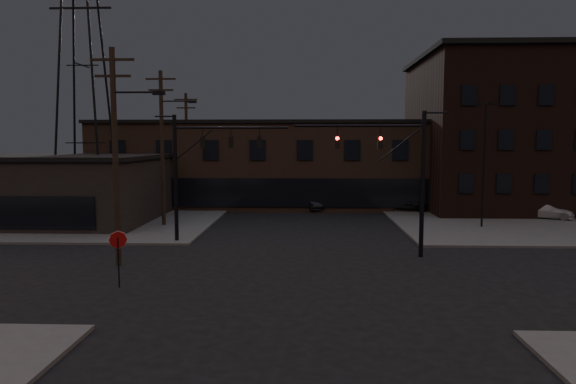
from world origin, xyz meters
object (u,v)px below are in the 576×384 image
at_px(parked_car_lot_a, 404,203).
at_px(parked_car_lot_b, 546,211).
at_px(traffic_signal_near, 402,168).
at_px(car_crossing, 310,200).
at_px(stop_sign, 118,246).
at_px(traffic_signal_far, 196,163).

height_order(parked_car_lot_a, parked_car_lot_b, parked_car_lot_a).
height_order(traffic_signal_near, parked_car_lot_a, traffic_signal_near).
height_order(traffic_signal_near, car_crossing, traffic_signal_near).
relative_size(parked_car_lot_a, parked_car_lot_b, 0.98).
xyz_separation_m(traffic_signal_near, parked_car_lot_b, (14.27, 13.95, -4.18)).
xyz_separation_m(traffic_signal_near, stop_sign, (-13.36, -6.49, -3.09)).
bearing_deg(parked_car_lot_a, parked_car_lot_b, -101.22).
distance_m(parked_car_lot_b, car_crossing, 20.00).
distance_m(stop_sign, parked_car_lot_b, 34.39).
distance_m(stop_sign, car_crossing, 27.58).
height_order(stop_sign, parked_car_lot_a, stop_sign).
distance_m(parked_car_lot_a, parked_car_lot_b, 11.41).
distance_m(traffic_signal_near, parked_car_lot_a, 18.91).
relative_size(traffic_signal_far, parked_car_lot_b, 1.93).
distance_m(traffic_signal_near, stop_sign, 15.17).
xyz_separation_m(stop_sign, car_crossing, (8.49, 26.22, -0.98)).
height_order(stop_sign, car_crossing, stop_sign).
bearing_deg(traffic_signal_near, parked_car_lot_b, 44.35).
xyz_separation_m(traffic_signal_far, car_crossing, (7.21, 16.24, -4.15)).
height_order(stop_sign, parked_car_lot_b, stop_sign).
relative_size(stop_sign, parked_car_lot_a, 0.61).
relative_size(stop_sign, car_crossing, 0.47).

